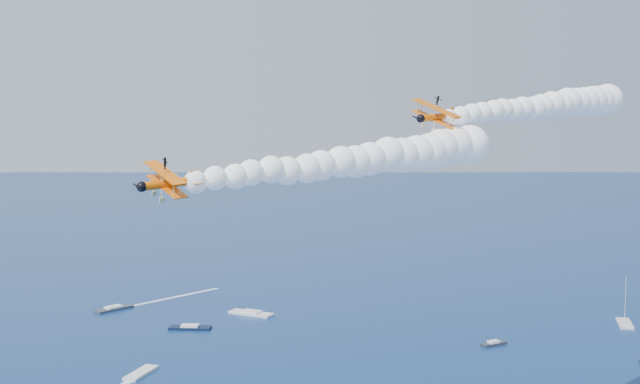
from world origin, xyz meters
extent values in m
cube|color=#323943|center=(-22.38, 186.08, 0.35)|extent=(13.10, 10.43, 0.70)
cube|color=silver|center=(-17.57, 116.19, 0.35)|extent=(9.13, 11.39, 0.70)
cube|color=silver|center=(125.31, 123.97, 0.35)|extent=(9.67, 12.63, 0.70)
cube|color=#282C35|center=(76.45, 114.99, 0.35)|extent=(8.05, 4.18, 0.70)
cube|color=silver|center=(19.44, 167.51, 0.35)|extent=(13.90, 13.56, 0.70)
cube|color=black|center=(-1.30, 155.13, 0.35)|extent=(12.89, 7.88, 0.70)
cube|color=white|center=(-0.94, 199.79, 0.03)|extent=(33.09, 22.16, 0.04)
camera|label=1|loc=(-26.72, -71.48, 59.79)|focal=43.65mm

